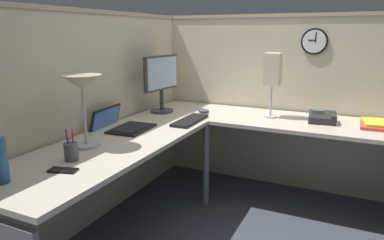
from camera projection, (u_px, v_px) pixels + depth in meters
The scene contains 16 objects.
ground_plane at pixel (216, 215), 2.83m from camera, with size 6.80×6.80×0.00m, color #383D47.
cubicle_wall_back at pixel (93, 118), 2.68m from camera, with size 2.57×0.12×1.58m.
cubicle_wall_right at pixel (278, 102), 3.29m from camera, with size 0.12×2.37×1.58m.
desk at pixel (216, 146), 2.53m from camera, with size 2.35×2.15×0.73m.
monitor at pixel (161, 79), 3.09m from camera, with size 0.46×0.20×0.50m.
laptop at pixel (120, 125), 2.61m from camera, with size 0.36×0.40×0.22m.
keyboard at pixel (190, 120), 2.81m from camera, with size 0.43×0.14×0.02m, color black.
computer_mouse at pixel (204, 111), 3.12m from camera, with size 0.06×0.10×0.03m, color #38383D.
desk_lamp_dome at pixel (82, 88), 2.12m from camera, with size 0.24×0.24×0.44m.
pen_cup at pixel (71, 151), 1.95m from camera, with size 0.08×0.08×0.18m.
cell_phone at pixel (63, 170), 1.81m from camera, with size 0.07×0.14×0.01m, color black.
thermos_flask at pixel (0, 161), 1.65m from camera, with size 0.07×0.07×0.22m, color #26598C.
office_phone at pixel (323, 118), 2.78m from camera, with size 0.21×0.22×0.11m.
book_stack at pixel (376, 124), 2.65m from camera, with size 0.30×0.23×0.04m.
desk_lamp_paper at pixel (273, 71), 2.87m from camera, with size 0.13×0.13×0.53m.
wall_clock at pixel (314, 41), 2.99m from camera, with size 0.04×0.22×0.22m.
Camera 1 is at (-2.40, -0.92, 1.42)m, focal length 33.13 mm.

